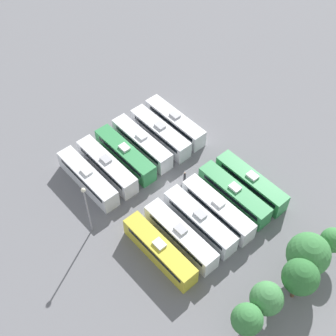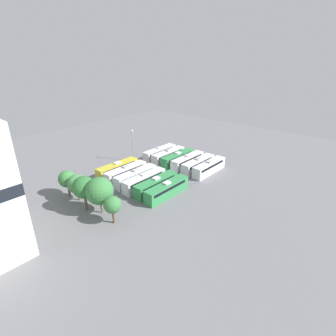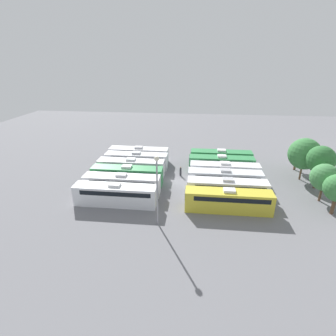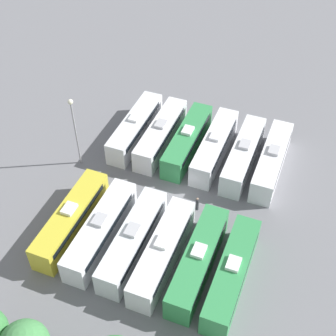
# 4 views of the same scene
# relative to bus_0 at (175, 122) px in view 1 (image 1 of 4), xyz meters

# --- Properties ---
(ground_plane) EXTENTS (126.36, 126.36, 0.00)m
(ground_plane) POSITION_rel_bus_0_xyz_m (8.70, 8.28, -1.65)
(ground_plane) COLOR slate
(bus_0) EXTENTS (2.55, 12.00, 3.36)m
(bus_0) POSITION_rel_bus_0_xyz_m (0.00, 0.00, 0.00)
(bus_0) COLOR silver
(bus_0) RESTS_ON ground_plane
(bus_1) EXTENTS (2.55, 12.00, 3.36)m
(bus_1) POSITION_rel_bus_0_xyz_m (3.37, 0.24, 0.00)
(bus_1) COLOR silver
(bus_1) RESTS_ON ground_plane
(bus_2) EXTENTS (2.55, 12.00, 3.36)m
(bus_2) POSITION_rel_bus_0_xyz_m (6.99, 0.05, 0.00)
(bus_2) COLOR silver
(bus_2) RESTS_ON ground_plane
(bus_3) EXTENTS (2.55, 12.00, 3.36)m
(bus_3) POSITION_rel_bus_0_xyz_m (10.43, 0.21, 0.00)
(bus_3) COLOR #338C4C
(bus_3) RESTS_ON ground_plane
(bus_4) EXTENTS (2.55, 12.00, 3.36)m
(bus_4) POSITION_rel_bus_0_xyz_m (13.91, 0.27, 0.00)
(bus_4) COLOR silver
(bus_4) RESTS_ON ground_plane
(bus_5) EXTENTS (2.55, 12.00, 3.36)m
(bus_5) POSITION_rel_bus_0_xyz_m (17.39, 0.26, 0.00)
(bus_5) COLOR silver
(bus_5) RESTS_ON ground_plane
(bus_6) EXTENTS (2.55, 12.00, 3.36)m
(bus_6) POSITION_rel_bus_0_xyz_m (0.12, 16.64, 0.00)
(bus_6) COLOR #338C4C
(bus_6) RESTS_ON ground_plane
(bus_7) EXTENTS (2.55, 12.00, 3.36)m
(bus_7) POSITION_rel_bus_0_xyz_m (3.51, 16.44, 0.00)
(bus_7) COLOR #338C4C
(bus_7) RESTS_ON ground_plane
(bus_8) EXTENTS (2.55, 12.00, 3.36)m
(bus_8) POSITION_rel_bus_0_xyz_m (7.07, 16.72, 0.00)
(bus_8) COLOR silver
(bus_8) RESTS_ON ground_plane
(bus_9) EXTENTS (2.55, 12.00, 3.36)m
(bus_9) POSITION_rel_bus_0_xyz_m (10.31, 16.48, 0.00)
(bus_9) COLOR silver
(bus_9) RESTS_ON ground_plane
(bus_10) EXTENTS (2.55, 12.00, 3.36)m
(bus_10) POSITION_rel_bus_0_xyz_m (13.87, 16.51, 0.00)
(bus_10) COLOR white
(bus_10) RESTS_ON ground_plane
(bus_11) EXTENTS (2.55, 12.00, 3.36)m
(bus_11) POSITION_rel_bus_0_xyz_m (17.38, 16.34, 0.00)
(bus_11) COLOR gold
(bus_11) RESTS_ON ground_plane
(worker_person) EXTENTS (0.36, 0.36, 1.79)m
(worker_person) POSITION_rel_bus_0_xyz_m (6.12, 8.96, -0.82)
(worker_person) COLOR #333338
(worker_person) RESTS_ON ground_plane
(light_pole) EXTENTS (0.60, 0.60, 9.30)m
(light_pole) POSITION_rel_bus_0_xyz_m (21.65, 7.01, 4.51)
(light_pole) COLOR gray
(light_pole) RESTS_ON ground_plane
(tree_0) EXTENTS (3.23, 3.23, 5.45)m
(tree_0) POSITION_rel_bus_0_xyz_m (0.83, 30.67, 2.15)
(tree_0) COLOR brown
(tree_0) RESTS_ON ground_plane
(tree_1) EXTENTS (5.39, 5.39, 7.50)m
(tree_1) POSITION_rel_bus_0_xyz_m (5.40, 30.07, 3.15)
(tree_1) COLOR brown
(tree_1) RESTS_ON ground_plane
(tree_2) EXTENTS (4.46, 4.46, 7.23)m
(tree_2) POSITION_rel_bus_0_xyz_m (8.62, 31.37, 3.32)
(tree_2) COLOR brown
(tree_2) RESTS_ON ground_plane
(tree_3) EXTENTS (4.01, 4.01, 5.89)m
(tree_3) POSITION_rel_bus_0_xyz_m (13.09, 30.30, 2.22)
(tree_3) COLOR brown
(tree_3) RESTS_ON ground_plane
(tree_4) EXTENTS (3.72, 3.72, 5.81)m
(tree_4) POSITION_rel_bus_0_xyz_m (16.66, 30.49, 2.27)
(tree_4) COLOR brown
(tree_4) RESTS_ON ground_plane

